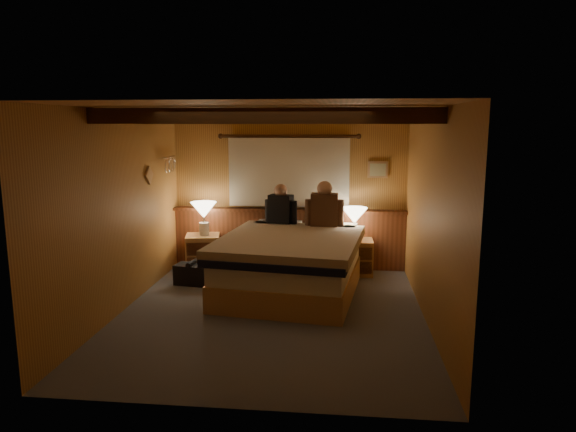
# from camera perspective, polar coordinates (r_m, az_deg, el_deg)

# --- Properties ---
(floor) EXTENTS (4.20, 4.20, 0.00)m
(floor) POSITION_cam_1_polar(r_m,az_deg,el_deg) (6.24, -1.88, -10.76)
(floor) COLOR #4B4F59
(floor) RESTS_ON ground
(ceiling) EXTENTS (4.20, 4.20, 0.00)m
(ceiling) POSITION_cam_1_polar(r_m,az_deg,el_deg) (5.83, -2.02, 11.86)
(ceiling) COLOR #D89151
(ceiling) RESTS_ON wall_back
(wall_back) EXTENTS (3.60, 0.00, 3.60)m
(wall_back) POSITION_cam_1_polar(r_m,az_deg,el_deg) (7.98, 0.13, 2.76)
(wall_back) COLOR #BC8B43
(wall_back) RESTS_ON floor
(wall_left) EXTENTS (0.00, 4.20, 4.20)m
(wall_left) POSITION_cam_1_polar(r_m,az_deg,el_deg) (6.41, -18.09, 0.44)
(wall_left) COLOR #BC8B43
(wall_left) RESTS_ON floor
(wall_right) EXTENTS (0.00, 4.20, 4.20)m
(wall_right) POSITION_cam_1_polar(r_m,az_deg,el_deg) (5.94, 15.51, -0.16)
(wall_right) COLOR #BC8B43
(wall_right) RESTS_ON floor
(wall_front) EXTENTS (3.60, 0.00, 3.60)m
(wall_front) POSITION_cam_1_polar(r_m,az_deg,el_deg) (3.89, -6.22, -5.17)
(wall_front) COLOR #BC8B43
(wall_front) RESTS_ON floor
(wainscot) EXTENTS (3.60, 0.23, 0.94)m
(wainscot) POSITION_cam_1_polar(r_m,az_deg,el_deg) (8.04, 0.08, -2.36)
(wainscot) COLOR brown
(wainscot) RESTS_ON wall_back
(curtain_window) EXTENTS (2.18, 0.09, 1.11)m
(curtain_window) POSITION_cam_1_polar(r_m,az_deg,el_deg) (7.87, 0.08, 5.01)
(curtain_window) COLOR #402210
(curtain_window) RESTS_ON wall_back
(ceiling_beams) EXTENTS (3.60, 1.65, 0.16)m
(ceiling_beams) POSITION_cam_1_polar(r_m,az_deg,el_deg) (5.98, -1.81, 10.95)
(ceiling_beams) COLOR #402210
(ceiling_beams) RESTS_ON ceiling
(coat_rail) EXTENTS (0.05, 0.55, 0.24)m
(coat_rail) POSITION_cam_1_polar(r_m,az_deg,el_deg) (7.79, -13.03, 5.78)
(coat_rail) COLOR white
(coat_rail) RESTS_ON wall_left
(framed_print) EXTENTS (0.30, 0.04, 0.25)m
(framed_print) POSITION_cam_1_polar(r_m,az_deg,el_deg) (7.89, 9.95, 5.09)
(framed_print) COLOR tan
(framed_print) RESTS_ON wall_back
(bed) EXTENTS (2.01, 2.48, 0.78)m
(bed) POSITION_cam_1_polar(r_m,az_deg,el_deg) (6.90, 0.44, -5.18)
(bed) COLOR tan
(bed) RESTS_ON floor
(nightstand_left) EXTENTS (0.59, 0.55, 0.56)m
(nightstand_left) POSITION_cam_1_polar(r_m,az_deg,el_deg) (8.02, -9.41, -4.04)
(nightstand_left) COLOR tan
(nightstand_left) RESTS_ON floor
(nightstand_right) EXTENTS (0.49, 0.44, 0.53)m
(nightstand_right) POSITION_cam_1_polar(r_m,az_deg,el_deg) (7.78, 7.60, -4.54)
(nightstand_right) COLOR tan
(nightstand_right) RESTS_ON floor
(lamp_left) EXTENTS (0.39, 0.39, 0.51)m
(lamp_left) POSITION_cam_1_polar(r_m,az_deg,el_deg) (7.89, -9.35, 0.44)
(lamp_left) COLOR silver
(lamp_left) RESTS_ON nightstand_left
(lamp_right) EXTENTS (0.38, 0.38, 0.49)m
(lamp_right) POSITION_cam_1_polar(r_m,az_deg,el_deg) (7.62, 7.40, -0.16)
(lamp_right) COLOR silver
(lamp_right) RESTS_ON nightstand_right
(person_left) EXTENTS (0.49, 0.28, 0.61)m
(person_left) POSITION_cam_1_polar(r_m,az_deg,el_deg) (7.64, -0.80, 0.99)
(person_left) COLOR black
(person_left) RESTS_ON bed
(person_right) EXTENTS (0.56, 0.23, 0.68)m
(person_right) POSITION_cam_1_polar(r_m,az_deg,el_deg) (7.43, 4.06, 0.94)
(person_right) COLOR #452B1B
(person_right) RESTS_ON bed
(duffel_bag) EXTENTS (0.51, 0.35, 0.34)m
(duffel_bag) POSITION_cam_1_polar(r_m,az_deg,el_deg) (7.41, -10.56, -6.32)
(duffel_bag) COLOR black
(duffel_bag) RESTS_ON floor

